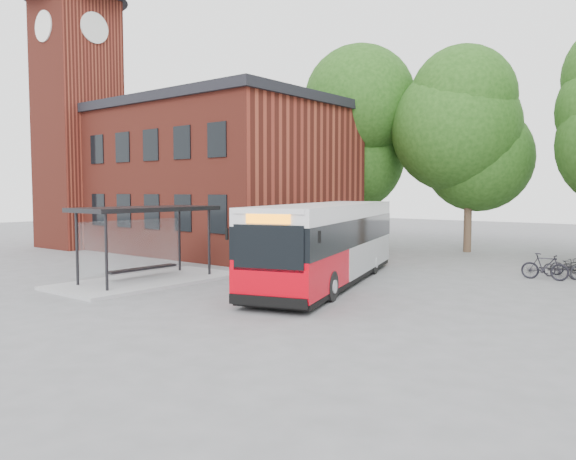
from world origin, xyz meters
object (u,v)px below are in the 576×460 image
Objects in this scene: city_bus at (328,244)px; bicycle_1 at (545,267)px; bicycle_0 at (562,268)px; bicycle_2 at (571,265)px; bus_shelter at (147,244)px.

bicycle_1 is at bearing 25.83° from city_bus.
bicycle_1 reaches higher than bicycle_0.
bicycle_1 is 1.96m from bicycle_2.
bicycle_1 is at bearing 140.62° from bicycle_2.
city_bus is at bearing 115.75° from bicycle_2.
bus_shelter is 4.37× the size of bicycle_2.
bus_shelter reaches higher than bicycle_0.
bicycle_0 is (12.03, 10.97, -1.04)m from bus_shelter.
bicycle_2 is at bearing 44.40° from bus_shelter.
city_bus reaches higher than bus_shelter.
city_bus is 6.76× the size of bicycle_1.
bicycle_2 is at bearing 9.19° from bicycle_0.
bicycle_0 is 0.98× the size of bicycle_2.
bicycle_1 is 1.08× the size of bicycle_2.
bus_shelter reaches higher than bicycle_2.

